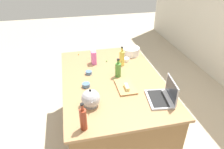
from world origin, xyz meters
TOP-DOWN VIEW (x-y plane):
  - ground_plane at (0.00, 0.00)m, footprint 12.00×12.00m
  - island_counter at (0.00, 0.00)m, footprint 1.66×1.13m
  - laptop at (0.50, 0.40)m, footprint 0.34×0.27m
  - mixing_bowl_large at (-0.56, 0.40)m, footprint 0.25×0.25m
  - bottle_oil at (-0.29, 0.19)m, footprint 0.07×0.07m
  - bottle_soy at (0.72, -0.40)m, footprint 0.06×0.06m
  - bottle_olive at (-0.03, 0.08)m, footprint 0.07×0.07m
  - kettle at (0.43, -0.30)m, footprint 0.21×0.18m
  - cutting_board at (0.21, 0.10)m, footprint 0.31×0.19m
  - butter_stick_left at (0.26, 0.10)m, footprint 0.11×0.04m
  - ramekin_small at (-0.15, -0.25)m, footprint 0.08×0.08m
  - ramekin_medium at (0.11, -0.31)m, footprint 0.08×0.08m
  - ramekin_wide at (-0.38, 0.28)m, footprint 0.08×0.08m
  - candy_bag at (-0.41, -0.15)m, footprint 0.09×0.06m
  - candy_1 at (0.03, 0.02)m, footprint 0.01×0.01m
  - candy_2 at (-0.71, -0.33)m, footprint 0.02×0.02m
  - candy_3 at (-0.42, 0.02)m, footprint 0.02×0.02m

SIDE VIEW (x-z plane):
  - ground_plane at x=0.00m, z-range 0.00..0.00m
  - island_counter at x=0.00m, z-range 0.00..0.90m
  - candy_1 at x=0.03m, z-range 0.90..0.91m
  - candy_2 at x=-0.71m, z-range 0.90..0.92m
  - candy_3 at x=-0.42m, z-range 0.90..0.92m
  - cutting_board at x=0.21m, z-range 0.90..0.92m
  - ramekin_small at x=-0.15m, z-range 0.90..0.94m
  - ramekin_medium at x=0.11m, z-range 0.90..0.94m
  - ramekin_wide at x=-0.38m, z-range 0.90..0.94m
  - butter_stick_left at x=0.26m, z-range 0.92..0.95m
  - laptop at x=0.50m, z-range 0.84..1.06m
  - mixing_bowl_large at x=-0.56m, z-range 0.90..1.01m
  - kettle at x=0.43m, z-range 0.88..1.08m
  - candy_bag at x=-0.41m, z-range 0.90..1.07m
  - bottle_olive at x=-0.03m, z-range 0.88..1.10m
  - bottle_oil at x=-0.29m, z-range 0.88..1.13m
  - bottle_soy at x=0.72m, z-range 0.87..1.14m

